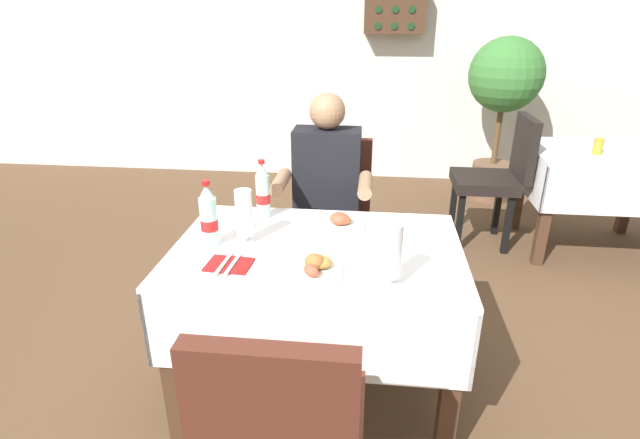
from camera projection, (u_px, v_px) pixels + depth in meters
ground_plane at (286, 414)px, 2.17m from camera, size 11.00×11.00×0.00m
back_wall at (344, 21)px, 4.76m from camera, size 11.00×0.12×3.10m
main_dining_table at (317, 283)px, 2.10m from camera, size 1.19×0.81×0.75m
chair_far_diner_seat at (333, 215)px, 2.84m from camera, size 0.44×0.50×0.97m
chair_near_camera_side at (285, 433)px, 1.38m from camera, size 0.44×0.50×0.97m
seated_diner_far at (326, 196)px, 2.68m from camera, size 0.50×0.46×1.26m
plate_near_camera at (313, 267)px, 1.83m from camera, size 0.25×0.25×0.07m
plate_far_diner at (340, 222)px, 2.21m from camera, size 0.22×0.22×0.07m
beer_glass_left at (244, 216)px, 2.03m from camera, size 0.07×0.07×0.23m
beer_glass_middle at (392, 255)px, 1.71m from camera, size 0.07×0.07×0.23m
cola_bottle_primary at (209, 217)px, 2.00m from camera, size 0.07×0.07×0.28m
cola_bottle_secondary at (263, 192)px, 2.28m from camera, size 0.07×0.07×0.28m
napkin_cutlery_set at (229, 264)px, 1.88m from camera, size 0.18×0.19×0.01m
background_dining_table at (596, 177)px, 3.49m from camera, size 0.95×0.75×0.75m
background_chair_left at (498, 173)px, 3.56m from camera, size 0.50×0.44×0.97m
background_table_tumbler at (598, 146)px, 3.31m from camera, size 0.06×0.06×0.11m
potted_plant_corner at (504, 92)px, 4.29m from camera, size 0.64×0.64×1.45m
wall_bottle_rack at (395, 9)px, 4.52m from camera, size 0.56×0.21×0.42m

